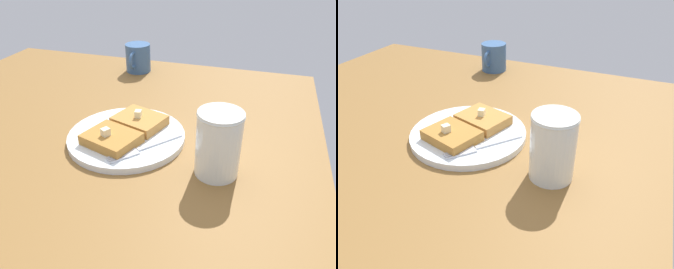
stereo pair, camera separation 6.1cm
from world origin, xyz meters
TOP-DOWN VIEW (x-y plane):
  - table_surface at (0.00, 0.00)cm, footprint 101.02×101.02cm
  - plate at (-1.29, 11.11)cm, footprint 23.98×23.98cm
  - toast_slice_left at (-5.46, 12.40)cm, footprint 10.61×11.94cm
  - toast_slice_middle at (2.88, 9.82)cm, footprint 10.61×11.94cm
  - butter_pat_primary at (-5.25, 12.25)cm, footprint 1.69×1.57cm
  - butter_pat_secondary at (3.56, 9.05)cm, footprint 1.95×1.89cm
  - fork at (3.38, 16.23)cm, footprint 13.27×11.27cm
  - syrup_jar at (4.21, 30.65)cm, footprint 7.92×7.92cm
  - coffee_mug at (-39.74, -1.54)cm, footprint 10.31×7.54cm

SIDE VIEW (x-z plane):
  - table_surface at x=0.00cm, z-range 0.00..2.80cm
  - plate at x=-1.29cm, z-range 2.90..4.26cm
  - fork at x=3.38cm, z-range 4.16..4.52cm
  - toast_slice_left at x=-5.46cm, z-range 4.16..6.21cm
  - toast_slice_middle at x=2.88cm, z-range 4.16..6.21cm
  - butter_pat_primary at x=-5.25cm, z-range 6.21..7.70cm
  - butter_pat_secondary at x=3.56cm, z-range 6.21..7.70cm
  - coffee_mug at x=-39.74cm, z-range 2.82..11.17cm
  - syrup_jar at x=4.21cm, z-range 2.16..14.13cm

